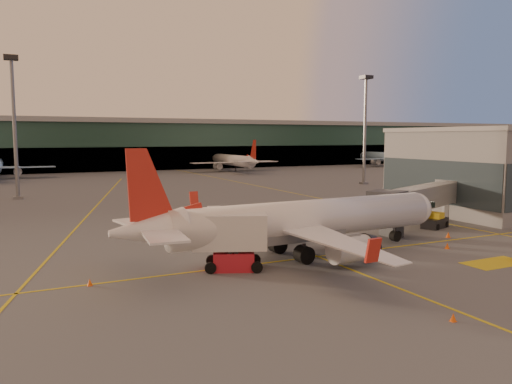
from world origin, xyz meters
name	(u,v)px	position (x,y,z in m)	size (l,w,h in m)	color
ground	(299,276)	(0.00, 0.00, 0.00)	(600.00, 600.00, 0.00)	#4C4F54
taxi_markings	(110,210)	(-7.32, 44.49, 0.01)	(100.12, 173.00, 0.01)	gold
terminal	(81,145)	(0.00, 141.79, 8.76)	(400.00, 20.00, 17.60)	#19382D
gate_building	(481,170)	(41.93, 17.93, 6.29)	(18.40, 22.40, 12.60)	slate
mast_west_near	(14,117)	(-20.00, 66.00, 14.86)	(2.40, 2.40, 25.60)	slate
mast_east_near	(365,122)	(55.00, 62.00, 14.86)	(2.40, 2.40, 25.60)	slate
distant_aircraft_row	(12,178)	(-21.00, 118.00, 0.00)	(290.00, 34.00, 13.00)	#89B8E6
main_airplane	(298,222)	(3.24, 5.76, 3.36)	(34.28, 30.86, 10.35)	white
jet_bridge	(427,198)	(26.07, 12.63, 3.59)	(22.08, 11.72, 5.35)	slate
catering_truck	(231,238)	(-4.19, 4.38, 2.72)	(6.72, 4.84, 4.79)	#B21927
pushback_tug	(435,222)	(26.30, 11.31, 0.79)	(4.24, 3.20, 1.95)	black
cone_nose	(448,235)	(23.09, 6.18, 0.31)	(0.50, 0.50, 0.64)	#F2570C
cone_tail	(90,282)	(-15.65, 4.72, 0.26)	(0.43, 0.43, 0.54)	#F2570C
cone_wing_right	(453,317)	(3.32, -12.70, 0.25)	(0.41, 0.41, 0.52)	#F2570C
cone_wing_left	(214,225)	(1.87, 24.01, 0.26)	(0.43, 0.43, 0.55)	#F2570C
cone_fwd	(447,246)	(18.59, 2.10, 0.29)	(0.48, 0.48, 0.61)	#F2570C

